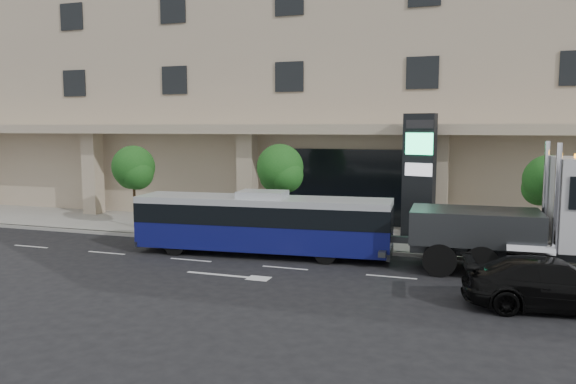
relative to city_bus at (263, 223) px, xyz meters
name	(u,v)px	position (x,y,z in m)	size (l,w,h in m)	color
ground	(297,259)	(1.60, -0.28, -1.37)	(120.00, 120.00, 0.00)	black
sidewalk	(328,235)	(1.60, 4.72, -1.29)	(120.00, 6.00, 0.15)	gray
curb	(311,247)	(1.60, 1.72, -1.29)	(120.00, 0.30, 0.15)	gray
convention_center	(370,54)	(1.60, 15.14, 8.61)	(60.00, 17.60, 20.00)	tan
tree_left	(134,170)	(-8.37, 3.31, 1.75)	(2.27, 2.20, 4.22)	#422B19
tree_mid	(280,171)	(-0.37, 3.31, 1.89)	(2.28, 2.20, 4.38)	#422B19
tree_right	(549,184)	(11.13, 3.31, 1.67)	(2.10, 2.00, 4.04)	#422B19
city_bus	(263,223)	(0.00, 0.00, 0.00)	(10.76, 3.14, 2.69)	black
tow_truck	(558,222)	(11.12, 0.16, 0.60)	(10.54, 2.98, 4.79)	#2D3033
black_sedan	(554,285)	(10.60, -3.88, -0.62)	(2.10, 5.16, 1.50)	black
signage_pylon	(419,177)	(5.87, 4.41, 1.71)	(1.52, 0.87, 5.76)	black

